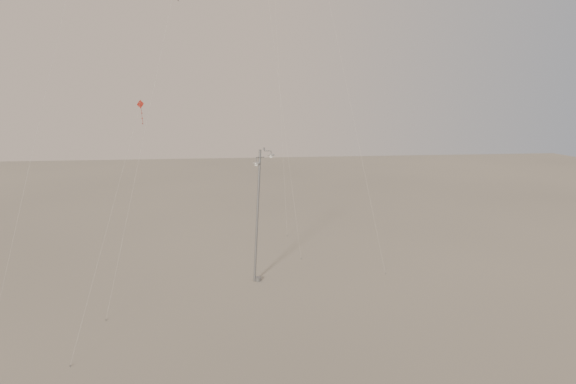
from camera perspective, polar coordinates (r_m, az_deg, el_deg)
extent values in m
plane|color=#A19885|center=(29.25, -3.21, -15.72)|extent=(160.00, 160.00, 0.00)
cylinder|color=gray|center=(34.60, -3.82, -10.97)|extent=(0.44, 0.44, 0.30)
cylinder|color=gray|center=(33.05, -3.93, -3.21)|extent=(0.73, 0.18, 9.95)
cylinder|color=gray|center=(32.17, -3.06, 5.51)|extent=(0.14, 0.14, 0.18)
cylinder|color=gray|center=(32.19, -2.61, 5.25)|extent=(0.50, 0.08, 0.07)
cylinder|color=gray|center=(32.22, -2.17, 4.99)|extent=(0.06, 0.06, 0.30)
ellipsoid|color=#B0B0AB|center=(32.24, -2.16, 4.72)|extent=(0.52, 0.52, 0.18)
cylinder|color=gray|center=(32.14, -3.56, 4.42)|extent=(0.60, 0.24, 0.07)
cylinder|color=gray|center=(32.06, -4.06, 4.04)|extent=(0.06, 0.06, 0.40)
ellipsoid|color=#B0B0AB|center=(32.09, -4.05, 3.68)|extent=(0.52, 0.52, 0.18)
cylinder|color=beige|center=(34.27, -26.86, 18.63)|extent=(7.99, 9.38, 36.53)
cylinder|color=beige|center=(33.50, -17.67, 7.66)|extent=(3.94, 12.10, 22.75)
cylinder|color=gray|center=(31.06, -22.11, -14.80)|extent=(0.06, 0.06, 0.10)
cylinder|color=beige|center=(38.77, -1.74, 17.81)|extent=(4.01, 4.39, 35.11)
cylinder|color=gray|center=(38.98, 1.67, -8.45)|extent=(0.06, 0.06, 0.10)
cube|color=maroon|center=(33.76, -18.25, 10.55)|extent=(0.55, 0.31, 0.60)
cylinder|color=maroon|center=(33.91, -18.05, 9.13)|extent=(0.07, 0.19, 1.16)
cylinder|color=beige|center=(29.35, -21.59, -2.68)|extent=(2.17, 11.22, 13.09)
cylinder|color=gray|center=(27.08, -25.94, -19.24)|extent=(0.06, 0.06, 0.10)
cylinder|color=beige|center=(36.44, 8.10, 10.15)|extent=(4.52, 6.23, 25.03)
cylinder|color=gray|center=(36.66, 12.26, -10.06)|extent=(0.06, 0.06, 0.10)
cylinder|color=beige|center=(45.26, -1.19, 15.19)|extent=(1.18, 4.00, 32.39)
cylinder|color=gray|center=(45.27, -0.11, -5.56)|extent=(0.06, 0.06, 0.10)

